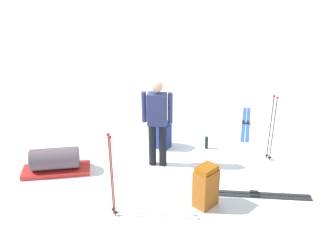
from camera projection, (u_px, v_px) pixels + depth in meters
name	position (u px, v px, depth m)	size (l,w,h in m)	color
ground_plane	(168.00, 158.00, 7.54)	(80.00, 80.00, 0.00)	white
skier_standing	(157.00, 119.00, 6.91)	(0.30, 0.55, 1.70)	black
ski_pair_near	(254.00, 195.00, 6.38)	(0.60, 1.87, 0.05)	black
ski_pair_far	(246.00, 123.00, 9.03)	(1.92, 0.85, 0.05)	#2856AB
backpack_large_dark	(206.00, 186.00, 6.00)	(0.43, 0.45, 0.72)	#914C17
backpack_bright	(162.00, 135.00, 7.84)	(0.41, 0.41, 0.58)	navy
ski_poles_planted_near	(272.00, 125.00, 7.19)	(0.15, 0.10, 1.33)	#272725
ski_poles_planted_far	(112.00, 172.00, 5.62)	(0.15, 0.09, 1.39)	maroon
gear_sled	(55.00, 162.00, 6.96)	(0.46, 1.23, 0.49)	red
thermos_bottle	(206.00, 143.00, 7.85)	(0.07, 0.07, 0.26)	black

